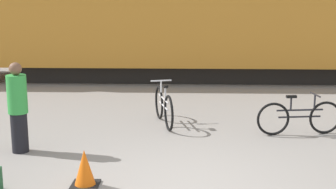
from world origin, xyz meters
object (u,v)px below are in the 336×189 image
Objects in this scene: bicycle_black at (299,117)px; traffic_cone at (85,169)px; bicycle_silver at (164,107)px; person_in_green at (18,108)px.

traffic_cone is at bearing -143.64° from bicycle_black.
bicycle_silver reaches higher than bicycle_black.
person_in_green is (-2.46, -1.92, 0.41)m from bicycle_silver.
bicycle_black is at bearing -13.70° from bicycle_silver.
bicycle_silver is (-2.73, 0.67, 0.04)m from bicycle_black.
bicycle_black is 1.08× the size of person_in_green.
bicycle_silver is at bearing 166.30° from bicycle_black.
traffic_cone is (1.47, -1.49, -0.54)m from person_in_green.
traffic_cone is at bearing 41.41° from person_in_green.
traffic_cone is at bearing -106.20° from bicycle_silver.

